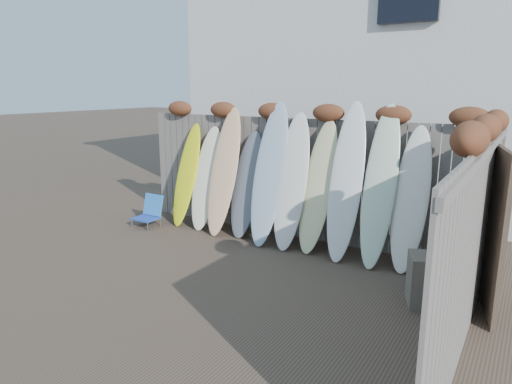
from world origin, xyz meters
The scene contains 17 objects.
ground centered at (0.00, 0.00, 0.00)m, with size 80.00×80.00×0.00m, color #493A2D.
back_fence centered at (0.06, 2.39, 1.18)m, with size 6.05×0.28×2.24m.
right_fence centered at (2.99, 0.25, 1.14)m, with size 0.28×4.40×2.24m.
house centered at (0.50, 6.50, 3.20)m, with size 8.50×5.50×6.33m.
beach_chair centered at (-2.51, 1.54, 0.26)m, with size 0.43×0.46×0.57m.
wooden_crate centered at (2.55, 0.96, 0.30)m, with size 0.51×0.43×0.60m, color brown.
lattice_panel centered at (3.10, 1.23, 0.93)m, with size 0.05×1.24×1.86m, color #31281E.
surfboard_0 centered at (-1.99, 2.01, 0.93)m, with size 0.46×0.07×1.93m, color #F1F610.
surfboard_1 centered at (-1.54, 2.02, 0.91)m, with size 0.54×0.07×1.89m, color #F9F3CE.
surfboard_2 centered at (-1.12, 1.97, 1.08)m, with size 0.52×0.07×2.25m, color #F7CE79.
surfboard_3 centered at (-0.70, 2.03, 0.89)m, with size 0.53×0.07×1.84m, color slate.
surfboard_4 centered at (-0.20, 1.93, 1.14)m, with size 0.55×0.07×2.37m, color #98AFC7.
surfboard_5 centered at (0.20, 1.94, 1.06)m, with size 0.52×0.07×2.20m, color silver.
surfboard_6 centered at (0.63, 1.99, 1.01)m, with size 0.51×0.07×2.10m, color beige.
surfboard_7 centered at (1.09, 1.95, 1.15)m, with size 0.49×0.07×2.40m, color silver.
surfboard_8 centered at (1.59, 1.94, 1.14)m, with size 0.46×0.07×2.37m, color silver.
surfboard_9 centered at (2.02, 1.98, 0.99)m, with size 0.48×0.07×2.07m, color silver.
Camera 1 is at (3.39, -4.30, 2.48)m, focal length 32.00 mm.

